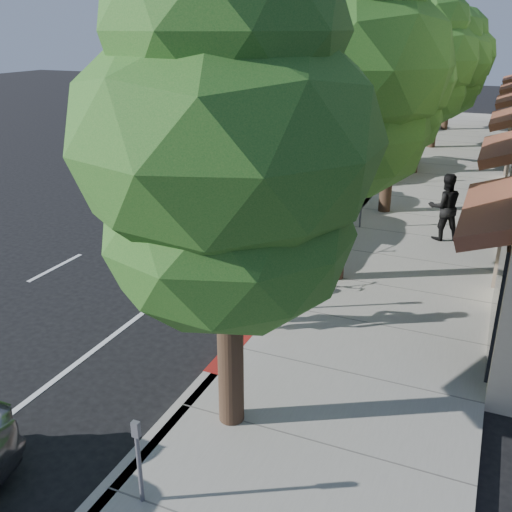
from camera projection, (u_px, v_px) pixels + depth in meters
The scene contains 17 objects.
ground at pixel (234, 353), 11.19m from camera, with size 120.00×120.00×0.00m, color black.
sidewalk at pixel (417, 237), 17.14m from camera, with size 4.60×56.00×0.15m, color gray.
curb at pixel (342, 227), 17.98m from camera, with size 0.30×56.00×0.15m, color #9E998E.
curb_red_segment at pixel (255, 327), 12.01m from camera, with size 0.32×4.00×0.15m, color maroon.
street_tree_0 at pixel (227, 148), 7.48m from camera, with size 4.19×4.19×7.17m.
street_tree_1 at pixel (347, 70), 12.36m from camera, with size 4.60×4.60×8.11m.
street_tree_2 at pixel (395, 82), 17.76m from camera, with size 3.77×3.77×6.88m.
street_tree_3 at pixel (424, 62), 22.76m from camera, with size 4.32×4.32×7.44m.
street_tree_4 at pixel (440, 64), 28.01m from camera, with size 4.93×4.93×7.10m.
street_tree_5 at pixel (453, 57), 33.11m from camera, with size 4.93×4.93×7.15m.
cyclist at pixel (267, 288), 11.65m from camera, with size 0.71×0.47×1.96m, color white.
bicycle at pixel (269, 269), 13.73m from camera, with size 0.70×2.02×1.06m, color #16189B.
silver_suv at pixel (264, 221), 16.17m from camera, with size 2.78×6.02×1.67m, color #AFAFB4.
dark_sedan at pixel (311, 190), 19.55m from camera, with size 1.56×4.47×1.47m, color #232628.
white_pickup at pixel (379, 157), 24.37m from camera, with size 2.20×5.42×1.57m, color white.
dark_suv_far at pixel (391, 119), 34.17m from camera, with size 1.94×4.82×1.64m, color black.
pedestrian at pixel (445, 207), 16.41m from camera, with size 0.95×0.74×1.96m, color black.
Camera 1 is at (4.20, -8.71, 5.96)m, focal length 40.00 mm.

